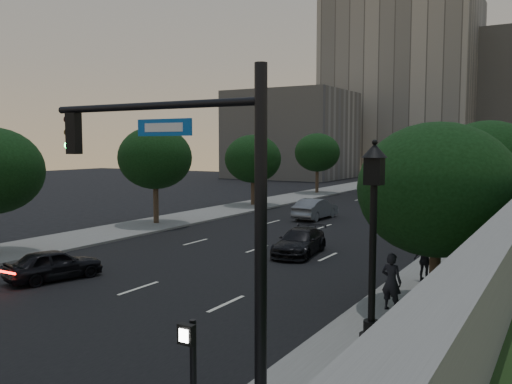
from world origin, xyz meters
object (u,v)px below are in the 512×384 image
Objects in this scene: sedan_far_right at (466,204)px; pedestrian_a at (391,282)px; pedestrian_b at (466,284)px; street_lamp at (373,259)px; pedestrian_c at (425,261)px; traffic_signal_mast at (213,237)px; sedan_near_right at (300,242)px; sedan_far_left at (379,186)px; sedan_mid_left at (315,209)px; sedan_near_left at (54,264)px.

sedan_far_right is 2.38× the size of pedestrian_a.
pedestrian_a is 2.32m from pedestrian_b.
pedestrian_c is at bearing 93.91° from street_lamp.
traffic_signal_mast is 3.74× the size of pedestrian_a.
pedestrian_c is (6.76, -2.75, 0.31)m from sedan_near_right.
sedan_far_left is at bearing 93.96° from sedan_near_right.
pedestrian_a is (6.68, -7.09, 0.44)m from sedan_near_right.
traffic_signal_mast reaches higher than sedan_mid_left.
pedestrian_a is (13.93, -42.76, 0.32)m from sedan_far_left.
pedestrian_a is at bearing -152.99° from sedan_near_left.
sedan_mid_left is 22.73m from pedestrian_b.
pedestrian_b reaches higher than sedan_far_left.
sedan_mid_left is 1.04× the size of sedan_near_right.
sedan_mid_left is at bearing -38.34° from pedestrian_c.
pedestrian_c is (11.35, -14.98, 0.20)m from sedan_mid_left.
traffic_signal_mast is at bearing 170.37° from sedan_near_left.
pedestrian_a reaches higher than pedestrian_b.
sedan_mid_left is 2.53× the size of pedestrian_b.
sedan_near_left is at bearing 31.32° from pedestrian_b.
pedestrian_c is (1.32, 12.56, -2.71)m from traffic_signal_mast.
street_lamp reaches higher than sedan_far_right.
sedan_far_right is at bearing -132.26° from sedan_mid_left.
pedestrian_b is at bearing -42.46° from sedan_near_right.
sedan_mid_left is (-10.02, 27.55, -2.91)m from traffic_signal_mast.
pedestrian_b is at bearing -86.34° from sedan_far_right.
sedan_near_left is at bearing -131.31° from sedan_near_right.
pedestrian_b is (2.12, 0.95, -0.02)m from pedestrian_a.
sedan_far_right is (4.40, 21.45, 0.11)m from sedan_near_right.
pedestrian_b is (4.40, -27.59, 0.31)m from sedan_far_right.
sedan_far_left is (-0.85, 45.24, 0.12)m from sedan_near_left.
street_lamp is 13.95m from sedan_near_left.
pedestrian_c is at bearing -89.83° from sedan_far_right.
sedan_far_right is at bearing -69.91° from pedestrian_c.
traffic_signal_mast reaches higher than sedan_near_left.
pedestrian_a is 1.15× the size of pedestrian_c.
sedan_mid_left is 23.59m from sedan_far_left.
sedan_mid_left is at bearing -139.67° from sedan_far_right.
sedan_near_right is 7.30m from pedestrian_c.
street_lamp is at bearing -90.25° from sedan_far_right.
street_lamp is 26.23m from sedan_mid_left.
street_lamp is at bearing 108.44° from pedestrian_c.
sedan_far_left reaches higher than sedan_far_right.
sedan_far_left is at bearing 123.92° from sedan_far_right.
pedestrian_c is at bearing -29.72° from sedan_near_right.
sedan_far_left is 40.90m from pedestrian_c.
sedan_mid_left is (-11.92, 23.30, -1.87)m from street_lamp.
sedan_mid_left is 2.48× the size of pedestrian_a.
sedan_far_left is (-14.57, 46.74, -1.87)m from street_lamp.
pedestrian_a reaches higher than pedestrian_c.
street_lamp reaches higher than sedan_near_right.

